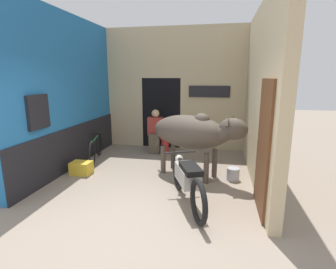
% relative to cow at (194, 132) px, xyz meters
% --- Properties ---
extents(ground_plane, '(30.00, 30.00, 0.00)m').
position_rel_cow_xyz_m(ground_plane, '(-0.81, -2.05, -0.98)').
color(ground_plane, gray).
extents(wall_left_shopfront, '(0.25, 4.28, 3.52)m').
position_rel_cow_xyz_m(wall_left_shopfront, '(-2.94, 0.08, 0.72)').
color(wall_left_shopfront, '#236BAD').
rests_on(wall_left_shopfront, ground_plane).
extents(wall_back_with_doorway, '(4.08, 0.93, 3.52)m').
position_rel_cow_xyz_m(wall_back_with_doorway, '(-0.97, 2.51, 0.49)').
color(wall_back_with_doorway, '#C6B289').
rests_on(wall_back_with_doorway, ground_plane).
extents(wall_right_with_door, '(0.22, 4.28, 3.52)m').
position_rel_cow_xyz_m(wall_right_with_door, '(1.32, 0.04, 0.76)').
color(wall_right_with_door, '#C6B289').
rests_on(wall_right_with_door, ground_plane).
extents(cow, '(2.16, 1.35, 1.41)m').
position_rel_cow_xyz_m(cow, '(0.00, 0.00, 0.00)').
color(cow, '#4C4238').
rests_on(cow, ground_plane).
extents(motorcycle_near, '(0.87, 1.83, 0.79)m').
position_rel_cow_xyz_m(motorcycle_near, '(0.03, -1.30, -0.53)').
color(motorcycle_near, black).
rests_on(motorcycle_near, ground_plane).
extents(bicycle, '(0.58, 1.57, 0.67)m').
position_rel_cow_xyz_m(bicycle, '(-2.55, 0.58, -0.64)').
color(bicycle, black).
rests_on(bicycle, ground_plane).
extents(shopkeeper_seated, '(0.43, 0.34, 1.23)m').
position_rel_cow_xyz_m(shopkeeper_seated, '(-1.23, 1.59, -0.33)').
color(shopkeeper_seated, brown).
rests_on(shopkeeper_seated, ground_plane).
extents(plastic_stool, '(0.29, 0.29, 0.46)m').
position_rel_cow_xyz_m(plastic_stool, '(-0.94, 1.57, -0.74)').
color(plastic_stool, red).
rests_on(plastic_stool, ground_plane).
extents(crate, '(0.44, 0.32, 0.28)m').
position_rel_cow_xyz_m(crate, '(-2.44, -0.37, -0.84)').
color(crate, gold).
rests_on(crate, ground_plane).
extents(bucket, '(0.26, 0.26, 0.26)m').
position_rel_cow_xyz_m(bucket, '(0.85, -0.07, -0.85)').
color(bucket, '#A8A8B2').
rests_on(bucket, ground_plane).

